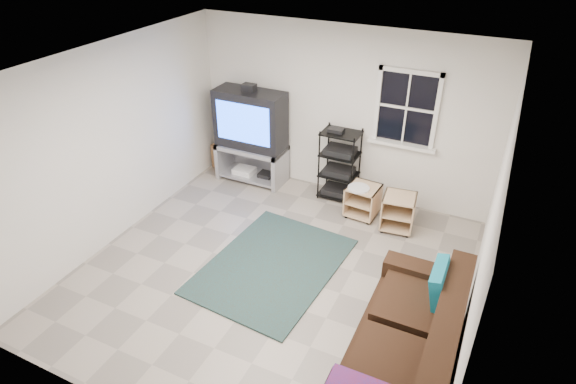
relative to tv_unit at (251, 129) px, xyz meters
The scene contains 8 objects.
room 2.43m from the tv_unit, ahead, with size 4.60×4.62×4.60m.
tv_unit is the anchor object (origin of this frame).
av_rack 1.54m from the tv_unit, ahead, with size 0.57×0.41×1.14m.
side_table_left 2.64m from the tv_unit, ahead, with size 0.49×0.49×0.52m.
side_table_right 2.11m from the tv_unit, ahead, with size 0.47×0.48×0.51m.
sofa 4.31m from the tv_unit, 40.41° to the right, with size 0.92×2.06×0.94m.
shag_rug 2.50m from the tv_unit, 54.79° to the right, with size 1.49×2.05×0.02m, color black.
paper_bag 0.99m from the tv_unit, behind, with size 0.30×0.19×0.42m, color olive.
Camera 1 is at (2.19, -4.14, 3.98)m, focal length 30.00 mm.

